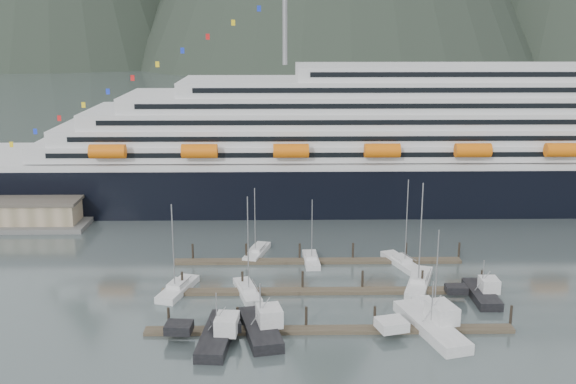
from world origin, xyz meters
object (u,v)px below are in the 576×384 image
Objects in this scene: cruise_ship at (467,149)px; sailboat_d at (419,283)px; sailboat_a at (178,289)px; sailboat_f at (311,260)px; trawler_e at (481,293)px; sailboat_e at (257,253)px; sailboat_g at (402,263)px; sailboat_b at (247,292)px; trawler_b at (259,328)px; trawler_c at (430,325)px; trawler_a at (216,334)px; sailboat_h at (432,312)px.

cruise_ship is 12.39× the size of sailboat_d.
sailboat_a is (-56.63, -51.42, -11.60)m from cruise_ship.
sailboat_f is 1.16× the size of trawler_e.
sailboat_g is (24.13, -5.55, 0.02)m from sailboat_e.
sailboat_e is 0.82× the size of sailboat_g.
sailboat_b is at bearing 140.37° from sailboat_f.
trawler_b is 0.81× the size of trawler_c.
sailboat_e is 10.03m from sailboat_f.
sailboat_d is 15.77m from trawler_c.
sailboat_b is 1.19× the size of trawler_a.
sailboat_d is 1.30× the size of sailboat_h.
sailboat_d is 1.37× the size of trawler_b.
cruise_ship reaches higher than sailboat_d.
cruise_ship is 18.26× the size of sailboat_f.
trawler_c is (27.58, 2.08, 0.05)m from trawler_a.
sailboat_a is 17.25m from trawler_a.
sailboat_d is 29.04m from sailboat_e.
trawler_e is (8.48, 5.79, 0.42)m from sailboat_h.
sailboat_g is 38.93m from trawler_a.
sailboat_b is 16.81m from sailboat_f.
sailboat_d is at bearing 58.03° from trawler_e.
sailboat_d reaches higher than sailboat_e.
sailboat_d reaches higher than trawler_b.
trawler_e is (9.85, 10.71, -0.10)m from trawler_c.
cruise_ship reaches higher than sailboat_g.
trawler_b is (-23.50, -5.47, 0.53)m from sailboat_h.
sailboat_g is 19.66m from sailboat_h.
trawler_e is at bearing -103.39° from sailboat_d.
trawler_b is at bearing -123.92° from cruise_ship.
trawler_b is (2.10, -13.25, 0.52)m from sailboat_b.
trawler_c is at bearing -132.16° from sailboat_b.
sailboat_g is at bearing -88.38° from sailboat_e.
sailboat_e is (0.90, 17.42, -0.03)m from sailboat_b.
sailboat_a is at bearing 111.43° from sailboat_d.
sailboat_h reaches higher than trawler_c.
sailboat_f is at bearing -28.49° from trawler_b.
sailboat_f is (20.51, 12.49, -0.04)m from sailboat_a.
sailboat_b is 27.37m from trawler_c.
sailboat_b is 26.76m from sailboat_h.
sailboat_b reaches higher than sailboat_g.
cruise_ship is at bearing -31.60° from sailboat_a.
sailboat_b is 15.16m from trawler_a.
sailboat_e reaches higher than trawler_c.
sailboat_b is 17.45m from sailboat_e.
cruise_ship is 69.58m from trawler_c.
sailboat_g reaches higher than sailboat_f.
sailboat_a is at bearing 70.27° from sailboat_b.
cruise_ship is 70.81m from sailboat_b.
cruise_ship reaches higher than sailboat_h.
trawler_a is 5.66m from trawler_b.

